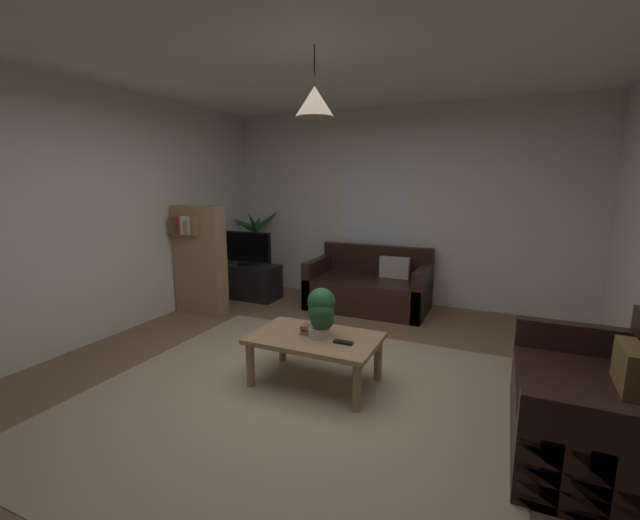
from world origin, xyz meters
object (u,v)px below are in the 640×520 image
object	(u,v)px
bookshelf_corner	(199,258)
remote_on_table_0	(343,342)
book_on_table_0	(310,333)
tv_stand	(249,281)
tv	(247,248)
book_on_table_2	(310,327)
pendant_lamp	(315,102)
book_on_table_1	(310,330)
couch_under_window	(369,289)
couch_right_side	(597,412)
potted_palm_corner	(256,253)
coffee_table	(315,343)
potted_plant_on_table	(321,311)

from	to	relation	value
bookshelf_corner	remote_on_table_0	bearing A→B (deg)	-26.31
book_on_table_0	tv_stand	bearing A→B (deg)	134.60
book_on_table_0	tv	distance (m)	2.78
book_on_table_2	pendant_lamp	distance (m)	1.81
book_on_table_1	bookshelf_corner	distance (m)	2.43
tv	couch_under_window	bearing A→B (deg)	8.64
book_on_table_0	couch_right_side	bearing A→B (deg)	-3.31
tv_stand	bookshelf_corner	world-z (taller)	bookshelf_corner
book_on_table_0	bookshelf_corner	world-z (taller)	bookshelf_corner
pendant_lamp	potted_palm_corner	bearing A→B (deg)	131.35
book_on_table_2	remote_on_table_0	bearing A→B (deg)	-14.34
coffee_table	tv_stand	distance (m)	2.84
book_on_table_2	tv	xyz separation A→B (m)	(-1.95, 1.95, 0.26)
tv	potted_palm_corner	bearing A→B (deg)	108.70
potted_palm_corner	book_on_table_1	bearing A→B (deg)	-49.18
remote_on_table_0	tv_stand	distance (m)	3.08
couch_right_side	bookshelf_corner	size ratio (longest dim) A/B	1.01
book_on_table_1	book_on_table_0	bearing A→B (deg)	-32.76
tv	pendant_lamp	xyz separation A→B (m)	(2.01, -1.98, 1.55)
tv_stand	pendant_lamp	bearing A→B (deg)	-44.89
book_on_table_0	pendant_lamp	distance (m)	1.86
potted_plant_on_table	bookshelf_corner	bearing A→B (deg)	152.83
couch_under_window	book_on_table_2	distance (m)	2.24
potted_plant_on_table	tv	bearing A→B (deg)	136.34
couch_right_side	couch_under_window	bearing A→B (deg)	-136.30
coffee_table	book_on_table_2	bearing A→B (deg)	152.75
couch_under_window	tv_stand	bearing A→B (deg)	-172.04
couch_right_side	bookshelf_corner	world-z (taller)	bookshelf_corner
couch_under_window	bookshelf_corner	size ratio (longest dim) A/B	1.13
coffee_table	potted_plant_on_table	xyz separation A→B (m)	(0.05, 0.01, 0.28)
book_on_table_0	bookshelf_corner	bearing A→B (deg)	151.84
pendant_lamp	book_on_table_2	bearing A→B (deg)	152.75
tv_stand	tv	world-z (taller)	tv
potted_plant_on_table	bookshelf_corner	world-z (taller)	bookshelf_corner
remote_on_table_0	potted_palm_corner	xyz separation A→B (m)	(-2.45, 2.53, 0.15)
tv	book_on_table_1	bearing A→B (deg)	-45.11
book_on_table_2	bookshelf_corner	bearing A→B (deg)	152.00
remote_on_table_0	potted_palm_corner	bearing A→B (deg)	-136.38
tv	coffee_table	bearing A→B (deg)	-44.58
tv_stand	couch_right_side	bearing A→B (deg)	-27.58
potted_plant_on_table	couch_right_side	bearing A→B (deg)	-3.26
book_on_table_2	tv_stand	world-z (taller)	book_on_table_2
potted_plant_on_table	remote_on_table_0	bearing A→B (deg)	-17.07
potted_plant_on_table	pendant_lamp	bearing A→B (deg)	-164.95
book_on_table_0	tv	xyz separation A→B (m)	(-1.95, 1.96, 0.31)
couch_under_window	remote_on_table_0	bearing A→B (deg)	-77.51
book_on_table_1	potted_plant_on_table	bearing A→B (deg)	-5.42
potted_palm_corner	tv_stand	bearing A→B (deg)	-70.51
couch_right_side	tv_stand	distance (m)	4.53
remote_on_table_0	tv	xyz separation A→B (m)	(-2.29, 2.04, 0.31)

